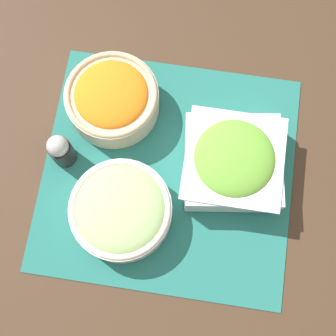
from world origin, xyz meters
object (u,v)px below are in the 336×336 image
at_px(cucumber_bowl, 121,210).
at_px(carrot_bowl, 112,98).
at_px(lettuce_bowl, 233,161).
at_px(pepper_shaker, 61,149).

height_order(cucumber_bowl, carrot_bowl, carrot_bowl).
xyz_separation_m(lettuce_bowl, carrot_bowl, (0.25, -0.09, -0.00)).
bearing_deg(cucumber_bowl, carrot_bowl, -75.66).
distance_m(cucumber_bowl, pepper_shaker, 0.17).
bearing_deg(cucumber_bowl, pepper_shaker, -36.11).
relative_size(cucumber_bowl, lettuce_bowl, 0.94).
bearing_deg(pepper_shaker, lettuce_bowl, -175.43).
bearing_deg(pepper_shaker, cucumber_bowl, 143.89).
bearing_deg(pepper_shaker, carrot_bowl, -123.27).
relative_size(cucumber_bowl, carrot_bowl, 1.04).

